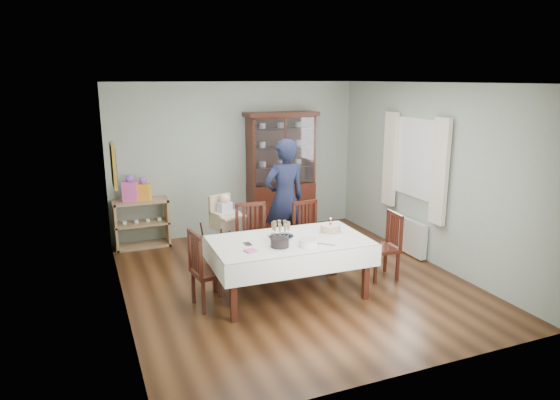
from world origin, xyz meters
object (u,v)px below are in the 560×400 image
woman (284,199)px  high_chair (225,237)px  chair_far_right (311,248)px  dining_table (289,268)px  china_cabinet (281,171)px  chair_end_left (210,284)px  gift_bag_orange (144,190)px  champagne_tray (281,232)px  sideboard (142,224)px  birthday_cake (330,229)px  gift_bag_pink (130,190)px  chair_end_right (382,259)px  chair_far_left (254,255)px

woman → high_chair: size_ratio=1.71×
chair_far_right → woman: size_ratio=0.52×
dining_table → china_cabinet: 2.96m
chair_end_left → gift_bag_orange: bearing=2.3°
high_chair → champagne_tray: 1.38m
sideboard → birthday_cake: 3.42m
chair_far_right → champagne_tray: size_ratio=2.91×
woman → gift_bag_orange: size_ratio=4.77×
chair_end_left → gift_bag_pink: (-0.64, 2.61, 0.71)m
chair_far_right → woman: 0.88m
birthday_cake → gift_bag_orange: bearing=128.2°
dining_table → china_cabinet: bearing=69.8°
woman → champagne_tray: 1.36m
china_cabinet → chair_far_right: size_ratio=2.22×
dining_table → high_chair: bearing=107.6°
chair_end_right → woman: size_ratio=0.50×
gift_bag_orange → chair_far_left: bearing=-56.7°
chair_end_left → champagne_tray: chair_end_left is taller
china_cabinet → gift_bag_pink: china_cabinet is taller
chair_end_right → birthday_cake: birthday_cake is taller
high_chair → sideboard: bearing=111.6°
chair_end_left → high_chair: high_chair is taller
high_chair → china_cabinet: bearing=24.5°
high_chair → gift_bag_pink: gift_bag_pink is taller
champagne_tray → gift_bag_orange: (-1.39, 2.56, 0.15)m
china_cabinet → birthday_cake: china_cabinet is taller
chair_end_right → champagne_tray: (-1.52, 0.07, 0.55)m
champagne_tray → dining_table: bearing=-66.4°
sideboard → gift_bag_orange: size_ratio=2.29×
sideboard → chair_far_right: (2.21, -1.90, -0.11)m
dining_table → china_cabinet: china_cabinet is taller
china_cabinet → chair_end_left: china_cabinet is taller
chair_far_left → chair_far_right: 0.90m
birthday_cake → china_cabinet: bearing=82.0°
chair_end_left → champagne_tray: 1.10m
china_cabinet → birthday_cake: (-0.37, -2.62, -0.31)m
chair_far_right → gift_bag_orange: size_ratio=2.49×
woman → champagne_tray: (-0.56, -1.24, -0.11)m
china_cabinet → chair_far_left: bearing=-122.2°
sideboard → chair_end_right: (2.97, -2.65, -0.12)m
chair_end_left → chair_end_right: bearing=-97.4°
chair_end_right → chair_far_left: bearing=-109.2°
china_cabinet → birthday_cake: bearing=-98.0°
sideboard → chair_end_right: size_ratio=0.96×
china_cabinet → sideboard: size_ratio=2.42×
high_chair → woman: bearing=-19.4°
dining_table → gift_bag_pink: bearing=121.6°
high_chair → champagne_tray: bearing=-90.6°
chair_far_left → chair_far_right: (0.90, 0.01, -0.02)m
gift_bag_pink → china_cabinet: bearing=-0.0°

